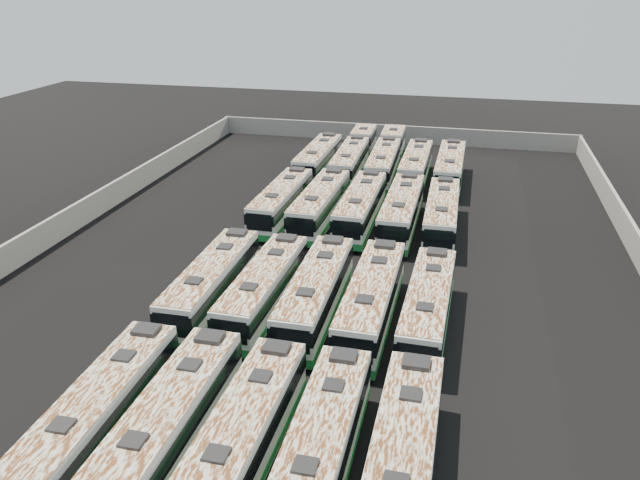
{
  "coord_description": "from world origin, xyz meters",
  "views": [
    {
      "loc": [
        9.06,
        -41.88,
        20.07
      ],
      "look_at": [
        -0.86,
        -0.22,
        1.6
      ],
      "focal_mm": 35.0,
      "sensor_mm": 36.0,
      "label": 1
    }
  ],
  "objects_px": {
    "bus_midfront_center": "(316,294)",
    "bus_back_center": "(387,156)",
    "bus_midfront_far_left": "(212,283)",
    "bus_midfront_right": "(371,300)",
    "bus_front_left": "(167,427)",
    "bus_midback_far_left": "(281,202)",
    "bus_back_far_right": "(450,168)",
    "bus_front_far_left": "(100,414)",
    "bus_front_center": "(242,439)",
    "bus_midback_center": "(361,207)",
    "bus_back_left": "(354,154)",
    "bus_front_far_right": "(402,463)",
    "bus_back_right": "(416,166)",
    "bus_front_right": "(321,449)",
    "bus_midback_far_right": "(442,215)",
    "bus_midfront_far_right": "(428,307)",
    "bus_midback_right": "(401,211)",
    "bus_midfront_left": "(264,289)",
    "bus_midback_left": "(320,205)",
    "bus_back_far_left": "(318,159)"
  },
  "relations": [
    {
      "from": "bus_midback_right",
      "to": "bus_front_center",
      "type": "bearing_deg",
      "value": -96.32
    },
    {
      "from": "bus_midback_far_left",
      "to": "bus_midback_left",
      "type": "height_order",
      "value": "bus_midback_left"
    },
    {
      "from": "bus_midback_left",
      "to": "bus_back_center",
      "type": "bearing_deg",
      "value": 79.73
    },
    {
      "from": "bus_front_left",
      "to": "bus_midfront_far_left",
      "type": "height_order",
      "value": "bus_front_left"
    },
    {
      "from": "bus_front_right",
      "to": "bus_midback_far_right",
      "type": "distance_m",
      "value": 29.07
    },
    {
      "from": "bus_front_left",
      "to": "bus_midback_far_right",
      "type": "height_order",
      "value": "bus_front_left"
    },
    {
      "from": "bus_front_right",
      "to": "bus_midfront_far_left",
      "type": "relative_size",
      "value": 0.98
    },
    {
      "from": "bus_front_far_right",
      "to": "bus_midfront_left",
      "type": "distance_m",
      "value": 16.72
    },
    {
      "from": "bus_front_far_left",
      "to": "bus_midfront_center",
      "type": "bearing_deg",
      "value": 61.87
    },
    {
      "from": "bus_midback_far_right",
      "to": "bus_back_left",
      "type": "height_order",
      "value": "bus_midback_far_right"
    },
    {
      "from": "bus_front_left",
      "to": "bus_midfront_right",
      "type": "distance_m",
      "value": 15.04
    },
    {
      "from": "bus_front_far_left",
      "to": "bus_midfront_far_right",
      "type": "bearing_deg",
      "value": 43.11
    },
    {
      "from": "bus_back_left",
      "to": "bus_midfront_far_left",
      "type": "bearing_deg",
      "value": -97.06
    },
    {
      "from": "bus_midfront_far_left",
      "to": "bus_midfront_right",
      "type": "height_order",
      "value": "bus_midfront_right"
    },
    {
      "from": "bus_midfront_far_left",
      "to": "bus_midfront_center",
      "type": "height_order",
      "value": "bus_midfront_center"
    },
    {
      "from": "bus_midfront_far_left",
      "to": "bus_midback_far_right",
      "type": "distance_m",
      "value": 20.88
    },
    {
      "from": "bus_front_far_right",
      "to": "bus_back_far_right",
      "type": "xyz_separation_m",
      "value": [
        0.02,
        42.38,
        0.02
      ]
    },
    {
      "from": "bus_front_center",
      "to": "bus_midback_far_right",
      "type": "bearing_deg",
      "value": 77.62
    },
    {
      "from": "bus_midback_far_left",
      "to": "bus_back_far_right",
      "type": "xyz_separation_m",
      "value": [
        13.81,
        13.36,
        0.07
      ]
    },
    {
      "from": "bus_front_far_left",
      "to": "bus_midback_far_left",
      "type": "bearing_deg",
      "value": 89.27
    },
    {
      "from": "bus_front_center",
      "to": "bus_back_right",
      "type": "xyz_separation_m",
      "value": [
        3.39,
        42.6,
        0.01
      ]
    },
    {
      "from": "bus_back_far_left",
      "to": "bus_back_left",
      "type": "distance_m",
      "value": 4.52
    },
    {
      "from": "bus_front_right",
      "to": "bus_midback_center",
      "type": "relative_size",
      "value": 0.96
    },
    {
      "from": "bus_midfront_center",
      "to": "bus_midback_far_left",
      "type": "relative_size",
      "value": 1.02
    },
    {
      "from": "bus_midback_far_left",
      "to": "bus_midback_right",
      "type": "xyz_separation_m",
      "value": [
        10.45,
        -0.08,
        0.07
      ]
    },
    {
      "from": "bus_front_center",
      "to": "bus_midfront_far_right",
      "type": "height_order",
      "value": "bus_front_center"
    },
    {
      "from": "bus_front_far_left",
      "to": "bus_midfront_far_right",
      "type": "xyz_separation_m",
      "value": [
        13.71,
        13.27,
        -0.01
      ]
    },
    {
      "from": "bus_front_far_left",
      "to": "bus_midback_center",
      "type": "relative_size",
      "value": 0.97
    },
    {
      "from": "bus_midback_far_right",
      "to": "bus_midback_center",
      "type": "bearing_deg",
      "value": 178.1
    },
    {
      "from": "bus_front_far_right",
      "to": "bus_back_left",
      "type": "relative_size",
      "value": 0.66
    },
    {
      "from": "bus_front_left",
      "to": "bus_midfront_far_right",
      "type": "height_order",
      "value": "bus_front_left"
    },
    {
      "from": "bus_midfront_center",
      "to": "bus_back_center",
      "type": "xyz_separation_m",
      "value": [
        -0.02,
        32.35,
        -0.03
      ]
    },
    {
      "from": "bus_front_far_left",
      "to": "bus_front_center",
      "type": "xyz_separation_m",
      "value": [
        6.85,
        -0.09,
        0.01
      ]
    },
    {
      "from": "bus_midback_center",
      "to": "bus_back_left",
      "type": "relative_size",
      "value": 0.66
    },
    {
      "from": "bus_front_center",
      "to": "bus_back_left",
      "type": "bearing_deg",
      "value": 95.23
    },
    {
      "from": "bus_midfront_far_right",
      "to": "bus_back_right",
      "type": "xyz_separation_m",
      "value": [
        -3.47,
        29.24,
        0.03
      ]
    },
    {
      "from": "bus_midfront_left",
      "to": "bus_midback_far_right",
      "type": "distance_m",
      "value": 18.72
    },
    {
      "from": "bus_midfront_center",
      "to": "bus_back_center",
      "type": "bearing_deg",
      "value": 89.61
    },
    {
      "from": "bus_midback_right",
      "to": "bus_midfront_far_right",
      "type": "bearing_deg",
      "value": -77.38
    },
    {
      "from": "bus_front_right",
      "to": "bus_midfront_left",
      "type": "distance_m",
      "value": 14.82
    },
    {
      "from": "bus_back_left",
      "to": "bus_back_far_right",
      "type": "relative_size",
      "value": 1.49
    },
    {
      "from": "bus_midfront_far_left",
      "to": "bus_back_center",
      "type": "relative_size",
      "value": 0.64
    },
    {
      "from": "bus_midfront_center",
      "to": "bus_midback_right",
      "type": "height_order",
      "value": "bus_midback_right"
    },
    {
      "from": "bus_midfront_left",
      "to": "bus_midfront_center",
      "type": "height_order",
      "value": "bus_midfront_center"
    },
    {
      "from": "bus_midfront_center",
      "to": "bus_midfront_far_right",
      "type": "xyz_separation_m",
      "value": [
        6.88,
        -0.03,
        -0.05
      ]
    },
    {
      "from": "bus_midfront_far_left",
      "to": "bus_midback_far_left",
      "type": "height_order",
      "value": "bus_midfront_far_left"
    },
    {
      "from": "bus_front_far_right",
      "to": "bus_midback_right",
      "type": "relative_size",
      "value": 0.99
    },
    {
      "from": "bus_front_center",
      "to": "bus_midback_left",
      "type": "bearing_deg",
      "value": 97.64
    },
    {
      "from": "bus_midback_far_right",
      "to": "bus_midback_right",
      "type": "bearing_deg",
      "value": 179.21
    },
    {
      "from": "bus_midfront_right",
      "to": "bus_back_left",
      "type": "height_order",
      "value": "bus_midfront_right"
    }
  ]
}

